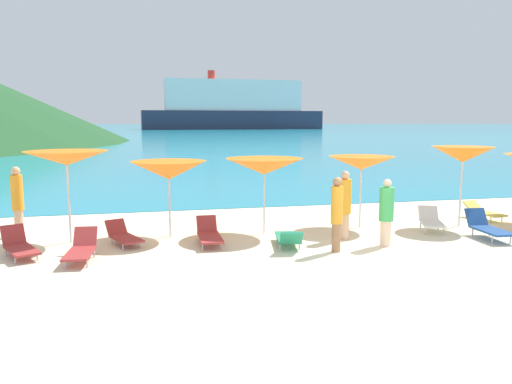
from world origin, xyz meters
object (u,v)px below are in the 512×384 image
lounge_chair_0 (81,249)px  lounge_chair_2 (431,220)px  lounge_chair_7 (123,235)px  beachgoer_2 (337,212)px  beachgoer_3 (345,203)px  umbrella_0 (67,158)px  beachgoer_1 (386,211)px  umbrella_1 (169,170)px  lounge_chair_6 (19,246)px  lounge_chair_1 (289,238)px  umbrella_4 (463,155)px  beachgoer_0 (17,199)px  umbrella_3 (361,163)px  lounge_chair_8 (488,227)px  umbrella_2 (264,166)px  lounge_chair_3 (209,234)px  lounge_chair_5 (484,211)px  cruise_ship (234,108)px

lounge_chair_0 → lounge_chair_2: size_ratio=1.01×
lounge_chair_0 → lounge_chair_7: (0.89, 1.32, -0.04)m
beachgoer_2 → beachgoer_3: bearing=-135.0°
umbrella_0 → beachgoer_1: (7.79, -2.19, -1.30)m
umbrella_1 → lounge_chair_2: 7.54m
lounge_chair_6 → beachgoer_1: (8.78, -1.02, 0.64)m
umbrella_0 → lounge_chair_1: (5.38, -1.73, -1.95)m
lounge_chair_1 → lounge_chair_2: 4.58m
umbrella_4 → beachgoer_1: 3.94m
beachgoer_0 → beachgoer_3: size_ratio=1.04×
beachgoer_1 → beachgoer_3: (-0.74, 0.89, 0.08)m
umbrella_0 → lounge_chair_6: bearing=-130.3°
umbrella_3 → lounge_chair_8: size_ratio=1.36×
umbrella_2 → beachgoer_2: 2.78m
lounge_chair_3 → beachgoer_2: size_ratio=0.89×
lounge_chair_1 → lounge_chair_7: size_ratio=1.13×
umbrella_1 → umbrella_4: bearing=-3.8°
umbrella_4 → lounge_chair_5: 2.46m
umbrella_3 → lounge_chair_3: (-4.65, -1.04, -1.65)m
lounge_chair_1 → beachgoer_3: size_ratio=0.91×
umbrella_1 → beachgoer_0: (-4.01, 0.91, -0.78)m
lounge_chair_2 → beachgoer_0: (-11.33, 1.91, 0.73)m
lounge_chair_2 → umbrella_3: bearing=172.7°
umbrella_2 → lounge_chair_3: size_ratio=1.48×
umbrella_4 → beachgoer_3: umbrella_4 is taller
lounge_chair_7 → lounge_chair_8: (9.51, -1.51, 0.08)m
lounge_chair_8 → cruise_ship: (24.48, 167.78, 7.40)m
umbrella_2 → lounge_chair_0: (-4.70, -1.76, -1.61)m
lounge_chair_1 → beachgoer_2: beachgoer_2 is taller
umbrella_2 → lounge_chair_7: umbrella_2 is taller
lounge_chair_6 → beachgoer_2: bearing=-35.0°
lounge_chair_2 → lounge_chair_8: lounge_chair_8 is taller
umbrella_1 → beachgoer_3: (4.48, -1.41, -0.84)m
lounge_chair_1 → lounge_chair_5: lounge_chair_1 is taller
lounge_chair_1 → beachgoer_1: bearing=179.9°
umbrella_0 → lounge_chair_0: (0.45, -1.86, -1.92)m
beachgoer_1 → cruise_ship: bearing=20.4°
beachgoer_3 → lounge_chair_1: bearing=176.3°
beachgoer_3 → cruise_ship: 169.54m
cruise_ship → umbrella_2: bearing=-102.2°
umbrella_3 → beachgoer_1: size_ratio=1.24×
lounge_chair_5 → beachgoer_2: (-6.14, -2.71, 0.73)m
umbrella_4 → lounge_chair_2: umbrella_4 is taller
lounge_chair_7 → lounge_chair_5: bearing=-19.0°
lounge_chair_5 → beachgoer_0: size_ratio=0.77×
umbrella_3 → lounge_chair_6: (-9.13, -1.27, -1.65)m
lounge_chair_5 → beachgoer_3: size_ratio=0.80×
lounge_chair_0 → lounge_chair_6: lounge_chair_6 is taller
umbrella_0 → lounge_chair_3: size_ratio=1.47×
lounge_chair_0 → lounge_chair_3: lounge_chair_0 is taller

